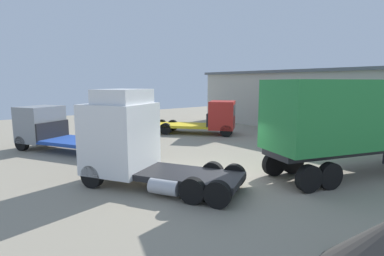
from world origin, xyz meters
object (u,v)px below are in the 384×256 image
tractor_unit_white (130,140)px  container_trailer_green (365,116)px  flatbed_truck_grey (56,130)px  flatbed_truck_red (211,118)px

tractor_unit_white → container_trailer_green: (5.57, 8.67, 0.86)m
container_trailer_green → flatbed_truck_grey: container_trailer_green is taller
container_trailer_green → flatbed_truck_red: (-12.16, 2.03, -1.38)m
flatbed_truck_red → flatbed_truck_grey: (-1.86, -11.23, -0.04)m
flatbed_truck_grey → container_trailer_green: bearing=-173.8°
tractor_unit_white → flatbed_truck_grey: 8.48m
flatbed_truck_grey → tractor_unit_white: bearing=156.5°
container_trailer_green → flatbed_truck_red: 12.40m
container_trailer_green → flatbed_truck_red: bearing=100.2°
tractor_unit_white → container_trailer_green: bearing=-151.0°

